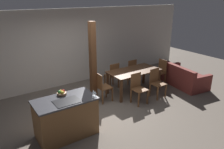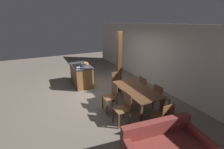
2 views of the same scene
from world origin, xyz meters
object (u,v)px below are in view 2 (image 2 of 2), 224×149
object	(u,v)px
wine_glass_near	(77,67)
dining_chair_head_end	(117,83)
kitchen_island	(81,75)
dining_chair_foot_end	(164,118)
dining_chair_near_right	(124,108)
dining_chair_far_left	(145,88)
wine_glass_middle	(79,67)
dining_chair_near_left	(112,96)
timber_post	(119,63)
fruit_bowl	(86,64)
dining_table	(136,92)
dining_chair_far_right	(160,97)

from	to	relation	value
wine_glass_near	dining_chair_head_end	bearing A→B (deg)	52.86
kitchen_island	dining_chair_foot_end	xyz separation A→B (m)	(4.09, 1.00, 0.02)
dining_chair_near_right	dining_chair_foot_end	xyz separation A→B (m)	(0.85, 0.67, 0.00)
dining_chair_head_end	dining_chair_near_right	bearing A→B (deg)	-112.45
dining_chair_far_left	wine_glass_middle	bearing A→B (deg)	45.97
wine_glass_middle	dining_chair_foot_end	bearing A→B (deg)	19.57
dining_chair_head_end	dining_chair_near_left	bearing A→B (deg)	-128.39
wine_glass_near	dining_chair_near_left	distance (m)	2.03
dining_chair_far_left	timber_post	bearing A→B (deg)	25.49
fruit_bowl	dining_chair_foot_end	bearing A→B (deg)	10.61
dining_table	dining_chair_near_left	xyz separation A→B (m)	(-0.39, -0.67, -0.18)
wine_glass_near	dining_table	bearing A→B (deg)	30.45
kitchen_island	dining_chair_far_left	world-z (taller)	kitchen_island
dining_chair_foot_end	dining_chair_near_right	bearing A→B (deg)	-51.61
wine_glass_middle	dining_chair_foot_end	distance (m)	3.73
dining_chair_near_left	dining_chair_near_right	bearing A→B (deg)	0.00
kitchen_island	dining_table	size ratio (longest dim) A/B	0.79
dining_chair_near_right	wine_glass_near	bearing A→B (deg)	-166.28
wine_glass_near	dining_chair_far_right	distance (m)	3.34
dining_chair_far_right	dining_chair_far_left	bearing A→B (deg)	0.00
fruit_bowl	wine_glass_near	distance (m)	0.80
dining_chair_far_left	dining_chair_far_right	bearing A→B (deg)	-180.00
wine_glass_near	dining_chair_near_left	world-z (taller)	wine_glass_near
dining_chair_near_left	dining_chair_near_right	world-z (taller)	same
dining_chair_head_end	dining_chair_foot_end	xyz separation A→B (m)	(2.48, -0.00, 0.00)
fruit_bowl	dining_chair_far_right	xyz separation A→B (m)	(3.20, 1.43, -0.50)
dining_chair_near_right	dining_chair_far_left	size ratio (longest dim) A/B	1.00
kitchen_island	dining_chair_far_left	bearing A→B (deg)	34.27
dining_table	dining_chair_foot_end	xyz separation A→B (m)	(1.24, -0.00, -0.18)
fruit_bowl	dining_chair_far_right	distance (m)	3.54
timber_post	dining_chair_head_end	bearing A→B (deg)	-39.66
kitchen_island	dining_chair_near_left	bearing A→B (deg)	7.64
kitchen_island	dining_chair_near_right	world-z (taller)	kitchen_island
wine_glass_near	dining_chair_near_right	bearing A→B (deg)	13.72
fruit_bowl	timber_post	bearing A→B (deg)	34.16
fruit_bowl	dining_chair_foot_end	xyz separation A→B (m)	(4.05, 0.76, -0.50)
dining_table	dining_chair_far_left	bearing A→B (deg)	120.07
fruit_bowl	dining_chair_head_end	xyz separation A→B (m)	(1.57, 0.76, -0.50)
dining_chair_near_right	timber_post	xyz separation A→B (m)	(-1.83, 0.84, 0.73)
dining_chair_far_left	dining_chair_foot_end	world-z (taller)	same
wine_glass_near	dining_chair_head_end	xyz separation A→B (m)	(0.99, 1.31, -0.56)
dining_chair_far_left	timber_post	distance (m)	1.38
dining_table	fruit_bowl	bearing A→B (deg)	-164.91
dining_chair_near_right	dining_chair_far_right	distance (m)	1.35
dining_chair_far_left	fruit_bowl	bearing A→B (deg)	30.57
dining_chair_far_left	timber_post	world-z (taller)	timber_post
fruit_bowl	dining_chair_foot_end	world-z (taller)	fruit_bowl
fruit_bowl	wine_glass_middle	size ratio (longest dim) A/B	1.46
timber_post	wine_glass_near	bearing A→B (deg)	-118.02
dining_chair_far_left	dining_table	bearing A→B (deg)	120.07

